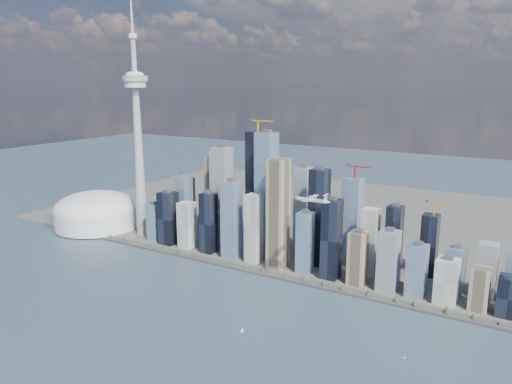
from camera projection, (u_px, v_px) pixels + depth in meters
The scene contains 10 objects.
ground at pixel (145, 320), 744.90m from camera, with size 4000.00×4000.00×0.00m, color #2F4252.
seawall at pixel (237, 267), 953.26m from camera, with size 1100.00×22.00×4.00m, color #383838.
land at pixel (329, 215), 1329.21m from camera, with size 1400.00×900.00×3.00m, color #4C4C47.
shoreline_trees at pixel (237, 263), 951.79m from camera, with size 960.53×7.20×8.80m.
skyscraper_cluster at pixel (286, 219), 977.85m from camera, with size 736.00×142.00×269.78m.
needle_tower at pixel (138, 133), 1104.14m from camera, with size 56.00×56.00×550.50m.
dome_stadium at pixel (96, 212), 1209.18m from camera, with size 200.00×200.00×86.00m.
airplane at pixel (312, 200), 782.05m from camera, with size 60.05×53.04×14.66m.
sailboat_west at pixel (242, 330), 709.04m from camera, with size 6.06×3.74×8.68m.
sailboat_east at pixel (404, 357), 641.14m from camera, with size 6.30×3.59×8.90m.
Camera 1 is at (497.08, -500.42, 348.99)m, focal length 35.00 mm.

